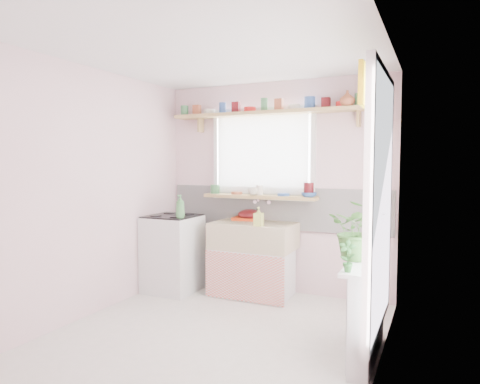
% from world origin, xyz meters
% --- Properties ---
extents(room, '(3.20, 3.20, 3.20)m').
position_xyz_m(room, '(0.66, 0.86, 1.37)').
color(room, white).
rests_on(room, ground).
extents(sink_unit, '(0.95, 0.65, 1.11)m').
position_xyz_m(sink_unit, '(-0.15, 1.29, 0.43)').
color(sink_unit, white).
rests_on(sink_unit, ground).
extents(cooker, '(0.58, 0.58, 0.93)m').
position_xyz_m(cooker, '(-1.10, 1.05, 0.46)').
color(cooker, white).
rests_on(cooker, ground).
extents(radiator_ledge, '(0.22, 0.95, 0.78)m').
position_xyz_m(radiator_ledge, '(1.30, 0.20, 0.40)').
color(radiator_ledge, white).
rests_on(radiator_ledge, ground).
extents(windowsill, '(1.40, 0.22, 0.04)m').
position_xyz_m(windowsill, '(-0.15, 1.48, 1.14)').
color(windowsill, tan).
rests_on(windowsill, room).
extents(pine_shelf, '(2.52, 0.24, 0.04)m').
position_xyz_m(pine_shelf, '(0.00, 1.47, 2.12)').
color(pine_shelf, tan).
rests_on(pine_shelf, room).
extents(shelf_crockery, '(2.47, 0.11, 0.12)m').
position_xyz_m(shelf_crockery, '(0.00, 1.47, 2.20)').
color(shelf_crockery, '#3F7F4C').
rests_on(shelf_crockery, pine_shelf).
extents(sill_crockery, '(1.35, 0.11, 0.12)m').
position_xyz_m(sill_crockery, '(-0.15, 1.48, 1.22)').
color(sill_crockery, '#3F7F4C').
rests_on(sill_crockery, windowsill).
extents(dish_tray, '(0.37, 0.29, 0.03)m').
position_xyz_m(dish_tray, '(-0.30, 1.50, 0.87)').
color(dish_tray, '#F34515').
rests_on(dish_tray, sink_unit).
extents(colander, '(0.33, 0.33, 0.13)m').
position_xyz_m(colander, '(-0.29, 1.50, 0.92)').
color(colander, '#510E11').
rests_on(colander, sink_unit).
extents(jade_plant, '(0.45, 0.39, 0.48)m').
position_xyz_m(jade_plant, '(1.21, 0.22, 1.02)').
color(jade_plant, '#3C6C2B').
rests_on(jade_plant, radiator_ledge).
extents(fruit_bowl, '(0.32, 0.32, 0.07)m').
position_xyz_m(fruit_bowl, '(1.21, 0.44, 0.81)').
color(fruit_bowl, silver).
rests_on(fruit_bowl, radiator_ledge).
extents(herb_pot, '(0.13, 0.09, 0.23)m').
position_xyz_m(herb_pot, '(1.21, -0.20, 0.89)').
color(herb_pot, '#2C6E2C').
rests_on(herb_pot, radiator_ledge).
extents(soap_bottle_sink, '(0.10, 0.10, 0.21)m').
position_xyz_m(soap_bottle_sink, '(-0.00, 1.10, 0.95)').
color(soap_bottle_sink, '#D6DF63').
rests_on(soap_bottle_sink, sink_unit).
extents(sill_cup, '(0.14, 0.14, 0.09)m').
position_xyz_m(sill_cup, '(-0.21, 1.43, 1.20)').
color(sill_cup, beige).
rests_on(sill_cup, windowsill).
extents(sill_bowl, '(0.19, 0.19, 0.05)m').
position_xyz_m(sill_bowl, '(0.47, 1.42, 1.19)').
color(sill_bowl, '#2C5492').
rests_on(sill_bowl, windowsill).
extents(shelf_vase, '(0.21, 0.21, 0.17)m').
position_xyz_m(shelf_vase, '(0.88, 1.41, 2.22)').
color(shelf_vase, '#A25432').
rests_on(shelf_vase, pine_shelf).
extents(cooker_bottle, '(0.12, 0.12, 0.27)m').
position_xyz_m(cooker_bottle, '(-0.88, 0.89, 1.05)').
color(cooker_bottle, '#468D4B').
rests_on(cooker_bottle, cooker).
extents(fruit, '(0.20, 0.14, 0.10)m').
position_xyz_m(fruit, '(1.22, 0.45, 0.87)').
color(fruit, orange).
rests_on(fruit, fruit_bowl).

